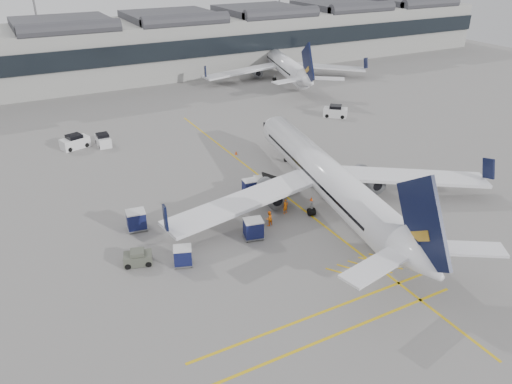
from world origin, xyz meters
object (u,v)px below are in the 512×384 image
pushback_tug (138,258)px  ramp_agent_a (285,206)px  belt_loader (268,185)px  airliner_main (328,178)px  ramp_agent_b (269,218)px  baggage_cart_a (250,186)px

pushback_tug → ramp_agent_a: bearing=23.0°
belt_loader → pushback_tug: (-17.34, -7.38, -0.00)m
airliner_main → ramp_agent_b: airliner_main is taller
ramp_agent_b → pushback_tug: (-13.51, -0.36, -0.19)m
ramp_agent_a → airliner_main: bearing=-21.5°
airliner_main → belt_loader: airliner_main is taller
baggage_cart_a → ramp_agent_a: 5.97m
baggage_cart_a → pushback_tug: size_ratio=0.62×
ramp_agent_b → pushback_tug: bearing=-12.2°
baggage_cart_a → airliner_main: bearing=-39.1°
belt_loader → ramp_agent_b: (-3.82, -7.02, 0.19)m
baggage_cart_a → ramp_agent_b: size_ratio=1.07×
belt_loader → pushback_tug: size_ratio=1.90×
baggage_cart_a → ramp_agent_a: size_ratio=1.01×
belt_loader → ramp_agent_b: size_ratio=3.27×
pushback_tug → belt_loader: bearing=39.9°
ramp_agent_a → pushback_tug: size_ratio=0.62×
ramp_agent_a → pushback_tug: ramp_agent_a is taller
belt_loader → ramp_agent_b: belt_loader is taller
baggage_cart_a → ramp_agent_b: 7.44m
belt_loader → pushback_tug: 18.84m
belt_loader → ramp_agent_a: size_ratio=3.09×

